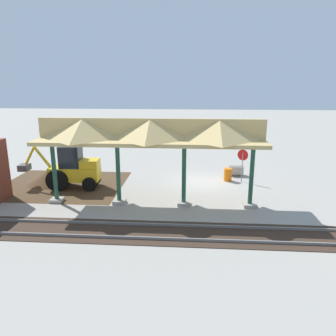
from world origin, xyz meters
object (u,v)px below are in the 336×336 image
Objects in this scene: concrete_pipe at (236,170)px; traffic_barrel at (228,175)px; backhoe at (72,169)px; stop_sign at (243,159)px.

traffic_barrel reaches higher than concrete_pipe.
backhoe is 11.72m from concrete_pipe.
stop_sign reaches higher than traffic_barrel.
backhoe reaches higher than traffic_barrel.
backhoe is at bearing 18.24° from concrete_pipe.
traffic_barrel is (0.94, -0.16, -1.21)m from stop_sign.
traffic_barrel is (0.77, 1.38, 0.03)m from concrete_pipe.
backhoe is 5.83× the size of traffic_barrel.
concrete_pipe is (-11.10, -3.66, -0.85)m from backhoe.
backhoe is at bearing 12.44° from traffic_barrel.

